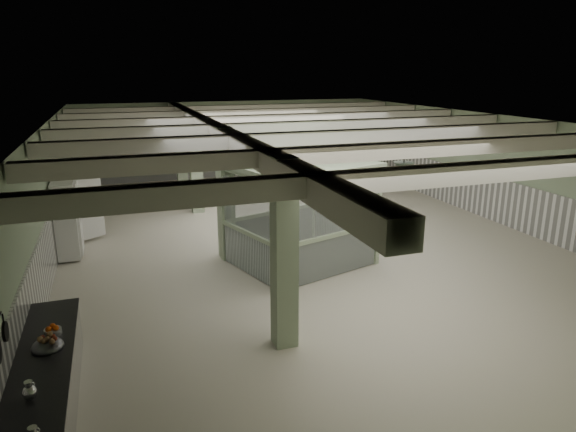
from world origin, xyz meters
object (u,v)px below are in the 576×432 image
object	(u,v)px
guard_booth	(300,196)
filing_cabinet	(353,230)
prep_counter	(45,394)
walkin_cooler	(69,215)

from	to	relation	value
guard_booth	filing_cabinet	xyz separation A→B (m)	(1.72, 0.26, -1.18)
prep_counter	guard_booth	xyz separation A→B (m)	(5.81, 4.96, 1.38)
guard_booth	filing_cabinet	world-z (taller)	guard_booth
guard_booth	filing_cabinet	distance (m)	2.10
prep_counter	walkin_cooler	world-z (taller)	walkin_cooler
walkin_cooler	filing_cabinet	world-z (taller)	walkin_cooler
prep_counter	walkin_cooler	bearing A→B (deg)	90.60
prep_counter	guard_booth	bearing A→B (deg)	40.49
filing_cabinet	guard_booth	bearing A→B (deg)	-176.28
guard_booth	walkin_cooler	bearing A→B (deg)	135.17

